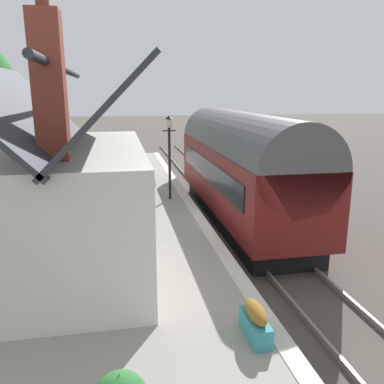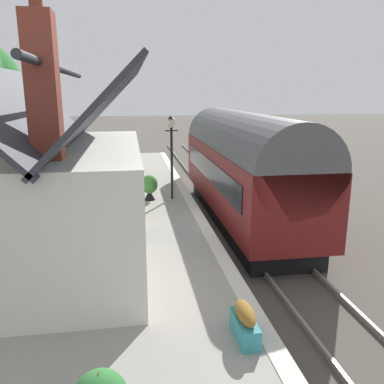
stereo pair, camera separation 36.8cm
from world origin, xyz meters
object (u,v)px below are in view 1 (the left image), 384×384
object	(u,v)px
train	(241,166)
planter_bench_right	(80,165)
lamp_post_platform	(169,141)
planter_corner_building	(255,321)
planter_bench_left	(115,171)
bench_by_lamp	(120,161)
planter_edge_near	(89,166)
station_building	(72,197)
planter_edge_far	(147,187)
bench_near_building	(124,167)

from	to	relation	value
train	planter_bench_right	world-z (taller)	train
lamp_post_platform	planter_corner_building	bearing A→B (deg)	-178.58
planter_bench_right	planter_corner_building	world-z (taller)	planter_bench_right
planter_bench_right	planter_bench_left	bearing A→B (deg)	-142.24
bench_by_lamp	planter_edge_near	world-z (taller)	planter_edge_near
planter_bench_right	bench_by_lamp	bearing A→B (deg)	-77.15
bench_by_lamp	station_building	bearing A→B (deg)	174.07
planter_bench_right	lamp_post_platform	world-z (taller)	lamp_post_platform
planter_corner_building	planter_edge_near	world-z (taller)	planter_edge_near
planter_edge_far	lamp_post_platform	bearing A→B (deg)	-87.20
planter_bench_left	planter_edge_far	bearing A→B (deg)	-162.59
planter_bench_left	lamp_post_platform	world-z (taller)	lamp_post_platform
planter_bench_left	planter_edge_far	world-z (taller)	planter_edge_far
station_building	planter_bench_left	bearing A→B (deg)	-6.16
planter_corner_building	planter_edge_far	bearing A→B (deg)	6.85
station_building	planter_bench_right	distance (m)	11.84
train	bench_by_lamp	distance (m)	8.80
bench_near_building	planter_bench_left	distance (m)	1.11
bench_by_lamp	planter_corner_building	size ratio (longest dim) A/B	1.58
bench_near_building	planter_corner_building	world-z (taller)	bench_near_building
planter_corner_building	train	bearing A→B (deg)	-15.59
train	planter_bench_left	distance (m)	6.74
train	planter_edge_far	world-z (taller)	train
station_building	planter_edge_far	world-z (taller)	station_building
planter_edge_far	lamp_post_platform	world-z (taller)	lamp_post_platform
planter_edge_far	planter_edge_near	world-z (taller)	planter_edge_far
planter_bench_left	planter_bench_right	bearing A→B (deg)	37.76
station_building	lamp_post_platform	xyz separation A→B (m)	(5.40, -3.17, 0.73)
planter_bench_left	planter_corner_building	bearing A→B (deg)	-169.96
bench_near_building	planter_edge_far	distance (m)	5.08
train	lamp_post_platform	bearing A→B (deg)	77.70
bench_near_building	planter_bench_right	size ratio (longest dim) A/B	1.73
train	planter_edge_far	distance (m)	3.78
train	planter_bench_right	size ratio (longest dim) A/B	13.72
planter_edge_near	station_building	bearing A→B (deg)	-178.35
station_building	planter_bench_right	bearing A→B (deg)	4.18
planter_bench_right	planter_edge_far	bearing A→B (deg)	-154.02
bench_by_lamp	planter_edge_far	size ratio (longest dim) A/B	1.39
train	planter_bench_right	bearing A→B (deg)	44.24
station_building	bench_by_lamp	size ratio (longest dim) A/B	5.37
bench_near_building	lamp_post_platform	xyz separation A→B (m)	(-4.97, -1.74, 1.87)
train	bench_near_building	bearing A→B (deg)	38.82
planter_corner_building	planter_edge_near	size ratio (longest dim) A/B	0.98
station_building	planter_bench_right	world-z (taller)	station_building
train	station_building	world-z (taller)	station_building
planter_bench_left	planter_bench_right	distance (m)	3.05
train	bench_by_lamp	size ratio (longest dim) A/B	7.91
lamp_post_platform	planter_bench_right	bearing A→B (deg)	32.37
planter_edge_far	planter_edge_near	size ratio (longest dim) A/B	1.11
bench_by_lamp	planter_corner_building	distance (m)	16.55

